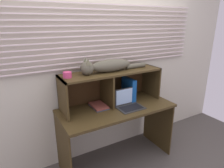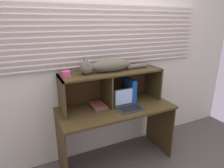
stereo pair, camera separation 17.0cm
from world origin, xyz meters
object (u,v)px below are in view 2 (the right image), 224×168
(laptop, at_px, (128,104))
(binder_upright, at_px, (129,90))
(cat, at_px, (107,66))
(book_stack, at_px, (98,105))
(small_basket, at_px, (66,74))

(laptop, bearing_deg, binder_upright, 56.84)
(cat, bearing_deg, book_stack, -176.94)
(laptop, distance_m, book_stack, 0.36)
(cat, distance_m, small_basket, 0.48)
(binder_upright, height_order, book_stack, binder_upright)
(laptop, bearing_deg, book_stack, 150.68)
(binder_upright, distance_m, book_stack, 0.46)
(binder_upright, distance_m, small_basket, 0.84)
(cat, distance_m, binder_upright, 0.46)
(binder_upright, relative_size, book_stack, 1.14)
(cat, bearing_deg, binder_upright, 0.00)
(cat, relative_size, book_stack, 3.39)
(cat, relative_size, laptop, 2.86)
(cat, height_order, binder_upright, cat)
(binder_upright, bearing_deg, small_basket, 180.00)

